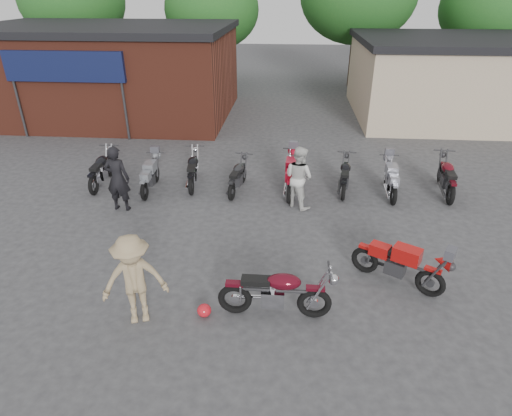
# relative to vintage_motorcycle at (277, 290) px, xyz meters

# --- Properties ---
(ground) EXTENTS (90.00, 90.00, 0.00)m
(ground) POSITION_rel_vintage_motorcycle_xyz_m (-0.06, 0.66, -0.63)
(ground) COLOR #363639
(brick_building) EXTENTS (12.00, 8.00, 4.00)m
(brick_building) POSITION_rel_vintage_motorcycle_xyz_m (-9.06, 14.66, 1.37)
(brick_building) COLOR maroon
(brick_building) RESTS_ON ground
(stucco_building) EXTENTS (10.00, 8.00, 3.50)m
(stucco_building) POSITION_rel_vintage_motorcycle_xyz_m (8.44, 15.66, 1.12)
(stucco_building) COLOR gray
(stucco_building) RESTS_ON ground
(tree_0) EXTENTS (6.56, 6.56, 8.20)m
(tree_0) POSITION_rel_vintage_motorcycle_xyz_m (-14.06, 22.66, 3.47)
(tree_0) COLOR #134A1B
(tree_0) RESTS_ON ground
(tree_1) EXTENTS (5.92, 5.92, 7.40)m
(tree_1) POSITION_rel_vintage_motorcycle_xyz_m (-5.06, 22.66, 3.07)
(tree_1) COLOR #134A1B
(tree_1) RESTS_ON ground
(tree_2) EXTENTS (7.04, 7.04, 8.80)m
(tree_2) POSITION_rel_vintage_motorcycle_xyz_m (3.94, 22.66, 3.77)
(tree_2) COLOR #134A1B
(tree_2) RESTS_ON ground
(tree_3) EXTENTS (6.08, 6.08, 7.60)m
(tree_3) POSITION_rel_vintage_motorcycle_xyz_m (11.94, 22.66, 3.17)
(tree_3) COLOR #134A1B
(tree_3) RESTS_ON ground
(vintage_motorcycle) EXTENTS (2.16, 0.72, 1.25)m
(vintage_motorcycle) POSITION_rel_vintage_motorcycle_xyz_m (0.00, 0.00, 0.00)
(vintage_motorcycle) COLOR #4E0916
(vintage_motorcycle) RESTS_ON ground
(sportbike) EXTENTS (2.07, 1.61, 1.17)m
(sportbike) POSITION_rel_vintage_motorcycle_xyz_m (2.61, 1.23, -0.04)
(sportbike) COLOR red
(sportbike) RESTS_ON ground
(helmet) EXTENTS (0.37, 0.37, 0.26)m
(helmet) POSITION_rel_vintage_motorcycle_xyz_m (-1.43, -0.14, -0.50)
(helmet) COLOR red
(helmet) RESTS_ON ground
(person_dark) EXTENTS (0.73, 0.50, 1.95)m
(person_dark) POSITION_rel_vintage_motorcycle_xyz_m (-4.74, 4.23, 0.35)
(person_dark) COLOR black
(person_dark) RESTS_ON ground
(person_light) EXTENTS (1.15, 1.12, 1.86)m
(person_light) POSITION_rel_vintage_motorcycle_xyz_m (0.44, 4.86, 0.30)
(person_light) COLOR silver
(person_light) RESTS_ON ground
(person_tan) EXTENTS (1.39, 1.05, 1.90)m
(person_tan) POSITION_rel_vintage_motorcycle_xyz_m (-2.68, -0.35, 0.32)
(person_tan) COLOR #9F8862
(person_tan) RESTS_ON ground
(row_bike_0) EXTENTS (0.75, 2.06, 1.18)m
(row_bike_0) POSITION_rel_vintage_motorcycle_xyz_m (-5.98, 5.90, -0.04)
(row_bike_0) COLOR black
(row_bike_0) RESTS_ON ground
(row_bike_1) EXTENTS (0.69, 1.91, 1.09)m
(row_bike_1) POSITION_rel_vintage_motorcycle_xyz_m (-4.26, 5.59, -0.08)
(row_bike_1) COLOR gray
(row_bike_1) RESTS_ON ground
(row_bike_2) EXTENTS (0.89, 2.07, 1.17)m
(row_bike_2) POSITION_rel_vintage_motorcycle_xyz_m (-2.98, 6.12, -0.04)
(row_bike_2) COLOR black
(row_bike_2) RESTS_ON ground
(row_bike_3) EXTENTS (0.88, 1.94, 1.09)m
(row_bike_3) POSITION_rel_vintage_motorcycle_xyz_m (-1.47, 5.79, -0.08)
(row_bike_3) COLOR black
(row_bike_3) RESTS_ON ground
(row_bike_4) EXTENTS (0.81, 2.18, 1.25)m
(row_bike_4) POSITION_rel_vintage_motorcycle_xyz_m (0.23, 5.85, -0.00)
(row_bike_4) COLOR red
(row_bike_4) RESTS_ON ground
(row_bike_5) EXTENTS (0.88, 1.99, 1.12)m
(row_bike_5) POSITION_rel_vintage_motorcycle_xyz_m (1.93, 6.09, -0.07)
(row_bike_5) COLOR black
(row_bike_5) RESTS_ON ground
(row_bike_6) EXTENTS (0.73, 1.96, 1.12)m
(row_bike_6) POSITION_rel_vintage_motorcycle_xyz_m (3.34, 5.91, -0.07)
(row_bike_6) COLOR gray
(row_bike_6) RESTS_ON ground
(row_bike_7) EXTENTS (0.94, 2.20, 1.24)m
(row_bike_7) POSITION_rel_vintage_motorcycle_xyz_m (5.09, 6.13, -0.01)
(row_bike_7) COLOR #550A14
(row_bike_7) RESTS_ON ground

